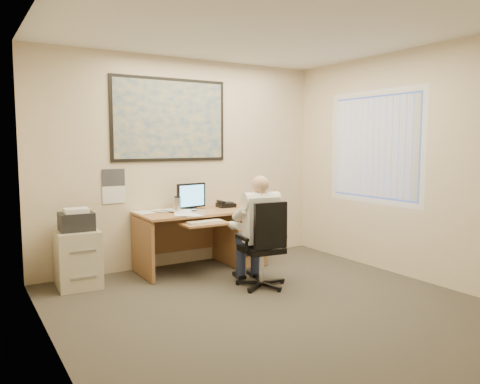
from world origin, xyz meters
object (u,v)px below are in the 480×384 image
filing_cabinet (77,253)px  person (260,231)px  office_chair (264,262)px  desk (223,232)px

filing_cabinet → person: bearing=-28.5°
office_chair → person: bearing=100.5°
desk → person: person is taller
person → office_chair: bearing=-77.4°
office_chair → person: person is taller
person → desk: bearing=93.2°
desk → office_chair: (-0.09, -1.10, -0.15)m
filing_cabinet → person: (1.75, -1.06, 0.24)m
filing_cabinet → desk: bearing=1.7°
desk → person: (-0.10, -1.03, 0.18)m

